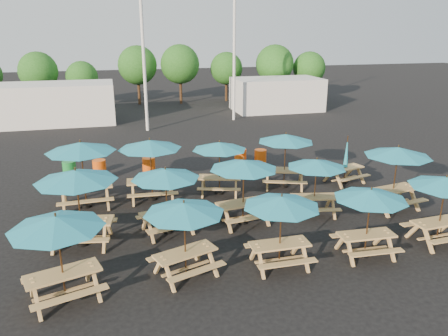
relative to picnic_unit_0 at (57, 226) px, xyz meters
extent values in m
plane|color=black|center=(5.67, 4.60, -2.00)|extent=(120.00, 120.00, 0.00)
cube|color=tan|center=(0.00, 0.00, -1.26)|extent=(1.91, 1.19, 0.06)
cube|color=tan|center=(0.19, -0.63, -1.55)|extent=(1.78, 0.77, 0.04)
cube|color=tan|center=(-0.19, 0.63, -1.55)|extent=(1.78, 0.77, 0.04)
cylinder|color=black|center=(0.00, 0.00, -1.95)|extent=(0.36, 0.36, 0.10)
cylinder|color=brown|center=(0.00, 0.00, -0.86)|extent=(0.04, 0.04, 2.29)
cone|color=teal|center=(0.00, 0.00, 0.11)|extent=(2.85, 2.85, 0.32)
cube|color=tan|center=(0.28, 2.93, -1.20)|extent=(2.04, 1.08, 0.06)
cube|color=tan|center=(0.16, 2.23, -1.52)|extent=(1.95, 0.61, 0.04)
cube|color=tan|center=(0.41, 3.63, -1.52)|extent=(1.95, 0.61, 0.04)
cylinder|color=black|center=(0.28, 2.93, -1.95)|extent=(0.39, 0.39, 0.11)
cylinder|color=brown|center=(0.28, 2.93, -0.76)|extent=(0.05, 0.05, 2.47)
cone|color=teal|center=(0.28, 2.93, 0.28)|extent=(2.86, 2.86, 0.34)
cube|color=tan|center=(0.27, 6.06, -1.18)|extent=(2.03, 0.87, 0.07)
cube|color=tan|center=(0.30, 5.33, -1.50)|extent=(2.01, 0.37, 0.04)
cube|color=tan|center=(0.23, 6.79, -1.50)|extent=(2.01, 0.37, 0.04)
cylinder|color=black|center=(0.27, 6.06, -1.94)|extent=(0.40, 0.40, 0.11)
cylinder|color=brown|center=(0.27, 6.06, -0.72)|extent=(0.05, 0.05, 2.55)
cone|color=teal|center=(0.27, 6.06, 0.35)|extent=(2.66, 2.66, 0.36)
cube|color=tan|center=(3.10, 0.36, -1.30)|extent=(1.81, 1.18, 0.06)
cube|color=tan|center=(3.31, -0.23, -1.58)|extent=(1.68, 0.78, 0.04)
cube|color=tan|center=(2.90, 0.94, -1.58)|extent=(1.68, 0.78, 0.04)
cylinder|color=black|center=(3.10, 0.36, -1.95)|extent=(0.34, 0.34, 0.09)
cylinder|color=brown|center=(3.10, 0.36, -0.92)|extent=(0.04, 0.04, 2.16)
cone|color=teal|center=(3.10, 0.36, -0.01)|extent=(2.74, 2.74, 0.30)
cube|color=tan|center=(2.97, 3.12, -1.28)|extent=(1.84, 1.03, 0.06)
cube|color=tan|center=(3.10, 2.50, -1.56)|extent=(1.75, 0.60, 0.04)
cube|color=tan|center=(2.83, 3.75, -1.56)|extent=(1.75, 0.60, 0.04)
cylinder|color=black|center=(2.97, 3.12, -1.95)|extent=(0.35, 0.35, 0.10)
cylinder|color=brown|center=(2.97, 3.12, -0.89)|extent=(0.04, 0.04, 2.22)
cone|color=teal|center=(2.97, 3.12, 0.05)|extent=(2.63, 2.63, 0.31)
cube|color=tan|center=(2.77, 6.19, -1.21)|extent=(1.95, 0.85, 0.06)
cube|color=tan|center=(2.73, 5.49, -1.52)|extent=(1.92, 0.37, 0.04)
cube|color=tan|center=(2.81, 6.89, -1.52)|extent=(1.92, 0.37, 0.04)
cylinder|color=black|center=(2.77, 6.19, -1.95)|extent=(0.38, 0.38, 0.11)
cylinder|color=brown|center=(2.77, 6.19, -0.78)|extent=(0.05, 0.05, 2.44)
cone|color=teal|center=(2.77, 6.19, 0.25)|extent=(2.57, 2.57, 0.34)
cube|color=tan|center=(5.75, 0.18, -1.31)|extent=(1.68, 0.66, 0.06)
cube|color=tan|center=(5.75, -0.44, -1.58)|extent=(1.68, 0.24, 0.04)
cube|color=tan|center=(5.75, 0.79, -1.58)|extent=(1.68, 0.24, 0.04)
cylinder|color=black|center=(5.75, 0.18, -1.95)|extent=(0.34, 0.34, 0.09)
cylinder|color=brown|center=(5.75, 0.18, -0.93)|extent=(0.04, 0.04, 2.15)
cone|color=teal|center=(5.75, 0.18, -0.02)|extent=(2.14, 2.14, 0.30)
cube|color=tan|center=(5.60, 3.20, -1.25)|extent=(1.89, 0.94, 0.06)
cube|color=tan|center=(5.68, 2.54, -1.55)|extent=(1.83, 0.49, 0.04)
cube|color=tan|center=(5.51, 3.86, -1.55)|extent=(1.83, 0.49, 0.04)
cylinder|color=black|center=(5.60, 3.20, -1.95)|extent=(0.36, 0.36, 0.10)
cylinder|color=brown|center=(5.60, 3.20, -0.84)|extent=(0.04, 0.04, 2.32)
cone|color=teal|center=(5.60, 3.20, 0.14)|extent=(2.60, 2.60, 0.32)
cube|color=tan|center=(5.49, 6.14, -1.29)|extent=(1.83, 1.13, 0.06)
cube|color=tan|center=(5.31, 5.54, -1.57)|extent=(1.71, 0.72, 0.04)
cube|color=tan|center=(5.67, 6.75, -1.57)|extent=(1.71, 0.72, 0.04)
cylinder|color=black|center=(5.49, 6.14, -1.95)|extent=(0.34, 0.34, 0.10)
cylinder|color=brown|center=(5.49, 6.14, -0.90)|extent=(0.04, 0.04, 2.19)
cone|color=teal|center=(5.49, 6.14, 0.02)|extent=(2.72, 2.72, 0.31)
cube|color=tan|center=(8.45, 0.11, -1.32)|extent=(1.68, 0.72, 0.06)
cube|color=tan|center=(8.42, -0.50, -1.59)|extent=(1.66, 0.31, 0.04)
cube|color=tan|center=(8.48, 0.71, -1.59)|extent=(1.66, 0.31, 0.04)
cylinder|color=black|center=(8.45, 0.11, -1.95)|extent=(0.33, 0.33, 0.09)
cylinder|color=brown|center=(8.45, 0.11, -0.94)|extent=(0.04, 0.04, 2.11)
cone|color=teal|center=(8.45, 0.11, -0.05)|extent=(2.21, 2.21, 0.29)
cube|color=tan|center=(8.31, 3.28, -1.32)|extent=(1.74, 0.95, 0.05)
cube|color=tan|center=(8.19, 2.69, -1.59)|extent=(1.65, 0.55, 0.04)
cube|color=tan|center=(8.43, 3.87, -1.59)|extent=(1.65, 0.55, 0.04)
cylinder|color=black|center=(8.31, 3.28, -1.95)|extent=(0.33, 0.33, 0.09)
cylinder|color=brown|center=(8.31, 3.28, -0.95)|extent=(0.04, 0.04, 2.10)
cone|color=teal|center=(8.31, 3.28, -0.07)|extent=(2.47, 2.47, 0.29)
cube|color=tan|center=(8.34, 6.22, -1.25)|extent=(1.96, 1.28, 0.06)
cube|color=tan|center=(8.11, 5.59, -1.54)|extent=(1.81, 0.85, 0.04)
cube|color=tan|center=(8.56, 6.86, -1.54)|extent=(1.81, 0.85, 0.04)
cylinder|color=black|center=(8.34, 6.22, -1.95)|extent=(0.37, 0.37, 0.10)
cylinder|color=brown|center=(8.34, 6.22, -0.83)|extent=(0.04, 0.04, 2.33)
cone|color=teal|center=(8.34, 6.22, 0.15)|extent=(2.97, 2.97, 0.32)
cube|color=tan|center=(11.12, 0.28, -1.29)|extent=(1.76, 0.78, 0.06)
cube|color=tan|center=(11.08, 0.91, -1.57)|extent=(1.73, 0.35, 0.04)
cylinder|color=black|center=(11.12, 0.28, -1.95)|extent=(0.34, 0.34, 0.10)
cylinder|color=brown|center=(11.12, 0.28, -0.90)|extent=(0.04, 0.04, 2.20)
cone|color=teal|center=(11.12, 0.28, 0.03)|extent=(2.33, 2.33, 0.31)
cube|color=tan|center=(11.38, 3.03, -1.23)|extent=(1.97, 1.02, 0.06)
cube|color=tan|center=(11.49, 2.35, -1.53)|extent=(1.90, 0.56, 0.04)
cube|color=tan|center=(11.27, 3.71, -1.53)|extent=(1.90, 0.56, 0.04)
cylinder|color=black|center=(11.38, 3.03, -1.95)|extent=(0.38, 0.38, 0.10)
cylinder|color=brown|center=(11.38, 3.03, -0.80)|extent=(0.05, 0.05, 2.40)
cone|color=teal|center=(11.38, 3.03, 0.22)|extent=(2.75, 2.75, 0.33)
cube|color=tan|center=(11.10, 6.06, -1.32)|extent=(1.77, 1.06, 0.06)
cube|color=tan|center=(11.26, 5.47, -1.58)|extent=(1.66, 0.66, 0.04)
cube|color=tan|center=(10.94, 6.65, -1.58)|extent=(1.66, 0.66, 0.04)
cylinder|color=black|center=(11.10, 6.06, -1.95)|extent=(0.33, 0.33, 0.09)
cylinder|color=brown|center=(11.10, 6.06, -0.94)|extent=(0.04, 0.04, 2.12)
cone|color=teal|center=(11.10, 6.06, -0.57)|extent=(0.20, 0.20, 1.38)
cylinder|color=#188533|center=(-0.53, 9.27, -1.54)|extent=(0.57, 0.57, 0.92)
cylinder|color=#EB540D|center=(0.74, 9.13, -1.54)|extent=(0.57, 0.57, 0.92)
cylinder|color=#EB540D|center=(2.90, 8.95, -1.54)|extent=(0.57, 0.57, 0.92)
cylinder|color=#EB540D|center=(7.32, 9.33, -1.54)|extent=(0.57, 0.57, 0.92)
cylinder|color=#EB540D|center=(8.21, 8.95, -1.54)|extent=(0.57, 0.57, 0.92)
cylinder|color=silver|center=(3.67, 18.60, 4.00)|extent=(0.20, 0.20, 12.00)
cylinder|color=silver|center=(10.17, 20.60, 4.00)|extent=(0.20, 0.20, 12.00)
cube|color=silver|center=(-2.33, 22.60, -0.60)|extent=(8.00, 4.00, 2.80)
cube|color=silver|center=(14.67, 23.60, -0.70)|extent=(7.00, 4.00, 2.60)
cylinder|color=#382314|center=(-4.08, 28.50, -0.93)|extent=(0.24, 0.24, 2.14)
sphere|color=#1E5919|center=(-4.08, 28.50, 1.16)|extent=(3.11, 3.11, 3.11)
cylinder|color=#382314|center=(-0.72, 28.26, -1.11)|extent=(0.24, 0.24, 1.78)
sphere|color=#1E5919|center=(-0.72, 28.26, 0.64)|extent=(2.59, 2.59, 2.59)
cylinder|color=#382314|center=(3.92, 29.32, -0.84)|extent=(0.24, 0.24, 2.31)
sphere|color=#1E5919|center=(3.92, 29.32, 1.41)|extent=(3.36, 3.36, 3.36)
cylinder|color=#382314|center=(7.57, 28.86, -0.83)|extent=(0.24, 0.24, 2.35)
sphere|color=#1E5919|center=(7.57, 28.86, 1.47)|extent=(3.41, 3.41, 3.41)
cylinder|color=#382314|center=(11.89, 29.28, -0.99)|extent=(0.24, 0.24, 2.02)
sphere|color=#1E5919|center=(11.89, 29.28, 0.98)|extent=(2.94, 2.94, 2.94)
cylinder|color=#382314|center=(15.90, 27.50, -0.84)|extent=(0.24, 0.24, 2.32)
sphere|color=#1E5919|center=(15.90, 27.50, 1.44)|extent=(3.38, 3.38, 3.38)
cylinder|color=#382314|center=(19.29, 27.52, -0.98)|extent=(0.24, 0.24, 2.03)
sphere|color=#1E5919|center=(19.29, 27.52, 1.00)|extent=(2.95, 2.95, 2.95)
camera|label=1|loc=(1.48, -10.08, 4.47)|focal=35.00mm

